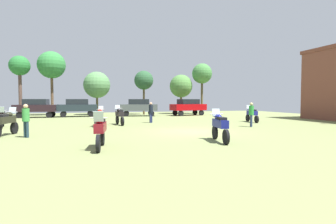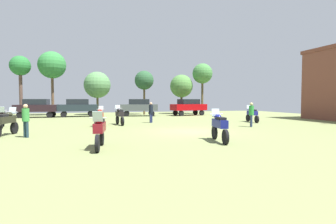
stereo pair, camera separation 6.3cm
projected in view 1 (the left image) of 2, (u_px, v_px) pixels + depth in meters
name	position (u px, v px, depth m)	size (l,w,h in m)	color
ground_plane	(191.00, 132.00, 15.75)	(44.00, 52.00, 0.02)	olive
motorcycle_1	(6.00, 122.00, 13.80)	(0.77, 2.25, 1.50)	black
motorcycle_2	(220.00, 126.00, 11.91)	(0.69, 2.24, 1.49)	black
motorcycle_3	(100.00, 130.00, 10.15)	(0.65, 2.22, 1.49)	black
motorcycle_4	(252.00, 114.00, 22.34)	(0.65, 2.22, 1.45)	black
motorcycle_6	(120.00, 115.00, 19.92)	(0.66, 2.15, 1.50)	black
motorcycle_7	(2.00, 117.00, 17.96)	(0.75, 2.19, 1.46)	black
motorcycle_8	(99.00, 116.00, 19.00)	(0.79, 2.09, 1.46)	black
car_1	(139.00, 106.00, 30.81)	(4.53, 2.44, 2.00)	black
car_2	(188.00, 106.00, 32.14)	(4.56, 2.58, 2.00)	black
car_3	(36.00, 107.00, 28.26)	(4.44, 2.18, 2.00)	black
car_4	(77.00, 106.00, 29.70)	(4.40, 2.07, 2.00)	black
person_1	(26.00, 118.00, 13.14)	(0.48, 0.48, 1.69)	#1F3643
person_2	(251.00, 113.00, 18.38)	(0.45, 0.45, 1.72)	navy
person_3	(151.00, 111.00, 21.69)	(0.48, 0.48, 1.71)	navy
tree_2	(202.00, 74.00, 35.67)	(2.73, 2.73, 6.88)	brown
tree_3	(20.00, 67.00, 29.97)	(2.26, 2.26, 6.98)	brown
tree_4	(144.00, 81.00, 33.95)	(2.47, 2.47, 5.70)	brown
tree_5	(97.00, 85.00, 33.23)	(3.35, 3.35, 5.49)	#4C4229
tree_6	(181.00, 86.00, 35.79)	(3.12, 3.12, 5.37)	brown
tree_7	(52.00, 65.00, 31.78)	(3.27, 3.27, 7.80)	brown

